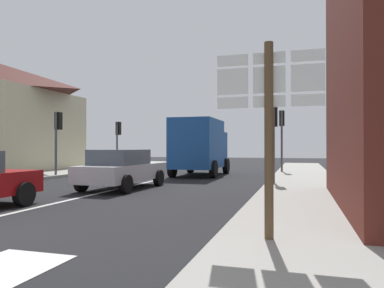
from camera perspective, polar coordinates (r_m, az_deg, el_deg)
ground_plane at (r=15.93m, az=-7.79°, el=-6.12°), size 80.00×80.00×0.00m
sidewalk_right at (r=12.54m, az=17.07°, el=-7.31°), size 2.88×44.00×0.14m
lane_centre_stripe at (r=12.41m, az=-15.46°, el=-7.68°), size 0.16×12.00×0.01m
sedan_far at (r=14.02m, az=-10.85°, el=-3.77°), size 2.09×4.26×1.47m
delivery_truck at (r=20.16m, az=1.25°, el=-0.25°), size 2.51×5.01×3.05m
route_sign_post at (r=5.84m, az=11.90°, el=3.85°), size 1.66×0.14×3.20m
traffic_light_near_right at (r=15.08m, az=12.59°, el=2.84°), size 0.30×0.49×3.29m
traffic_light_far_left at (r=25.66m, az=-11.45°, el=1.49°), size 0.30×0.49×3.31m
traffic_light_far_right at (r=22.10m, az=13.82°, el=2.59°), size 0.30×0.49×3.71m
traffic_light_near_left at (r=20.13m, az=-20.19°, el=2.19°), size 0.30×0.49×3.37m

